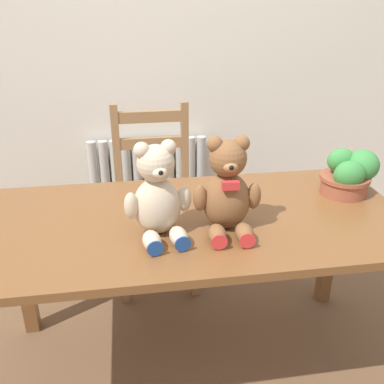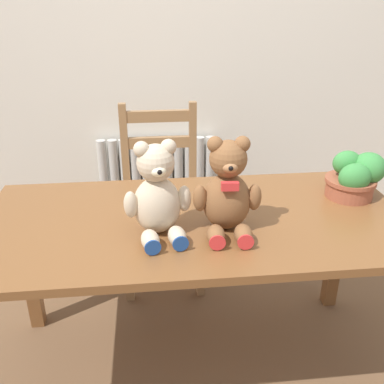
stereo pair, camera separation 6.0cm
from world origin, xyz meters
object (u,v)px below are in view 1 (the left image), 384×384
at_px(teddy_bear_right, 227,191).
at_px(potted_plant, 350,174).
at_px(wooden_chair_behind, 155,198).
at_px(teddy_bear_left, 158,196).

relative_size(teddy_bear_right, potted_plant, 1.43).
relative_size(wooden_chair_behind, teddy_bear_left, 2.91).
distance_m(teddy_bear_left, potted_plant, 0.82).
xyz_separation_m(wooden_chair_behind, teddy_bear_left, (-0.04, -0.81, 0.39)).
xyz_separation_m(wooden_chair_behind, potted_plant, (0.75, -0.61, 0.34)).
bearing_deg(wooden_chair_behind, teddy_bear_left, 87.40).
distance_m(wooden_chair_behind, potted_plant, 1.03).
height_order(teddy_bear_right, potted_plant, teddy_bear_right).
relative_size(teddy_bear_left, potted_plant, 1.41).
bearing_deg(teddy_bear_right, teddy_bear_left, 3.56).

